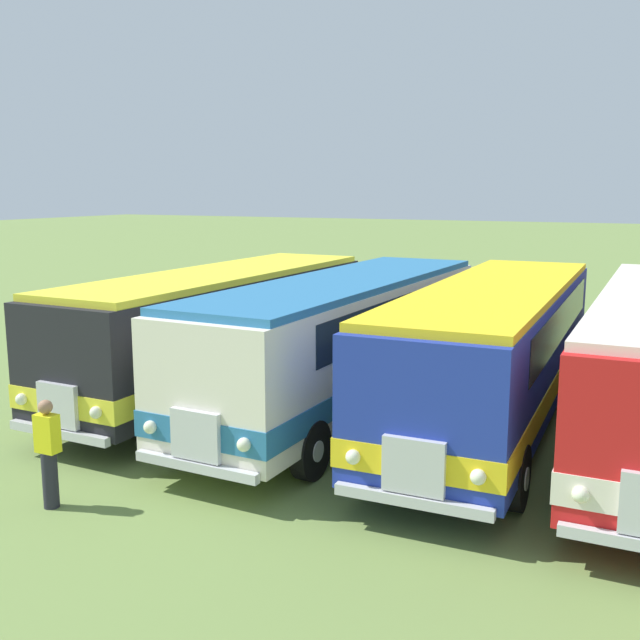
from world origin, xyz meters
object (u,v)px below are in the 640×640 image
marshal_person (48,453)px  bus_first_in_row (223,323)px  bus_third_in_row (496,344)px  bus_second_in_row (345,334)px

marshal_person → bus_first_in_row: bearing=99.3°
bus_third_in_row → marshal_person: bus_third_in_row is taller
marshal_person → bus_third_in_row: bearing=52.4°
bus_second_in_row → bus_third_in_row: same height
bus_first_in_row → marshal_person: bus_first_in_row is taller
bus_first_in_row → bus_second_in_row: size_ratio=0.96×
bus_second_in_row → marshal_person: bearing=-107.9°
bus_third_in_row → marshal_person: size_ratio=6.44×
bus_second_in_row → bus_third_in_row: 3.22m
bus_first_in_row → bus_second_in_row: (3.20, -0.07, 0.00)m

